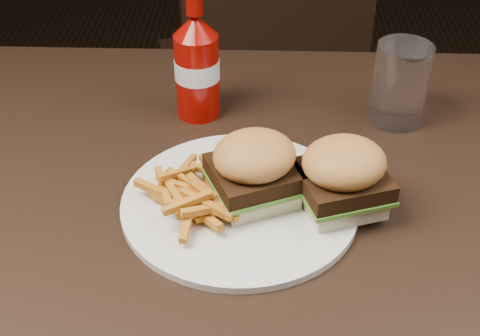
{
  "coord_description": "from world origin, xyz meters",
  "views": [
    {
      "loc": [
        0.04,
        -0.62,
        1.26
      ],
      "look_at": [
        0.01,
        -0.0,
        0.8
      ],
      "focal_mm": 50.0,
      "sensor_mm": 36.0,
      "label": 1
    }
  ],
  "objects_px": {
    "chair_far": "(255,75)",
    "tumbler": "(400,85)",
    "dining_table": "(229,214)",
    "plate": "(240,203)",
    "ketchup_bottle": "(197,76)"
  },
  "relations": [
    {
      "from": "dining_table",
      "to": "chair_far",
      "type": "xyz_separation_m",
      "value": [
        0.02,
        0.9,
        -0.3
      ]
    },
    {
      "from": "dining_table",
      "to": "ketchup_bottle",
      "type": "bearing_deg",
      "value": 104.82
    },
    {
      "from": "plate",
      "to": "tumbler",
      "type": "xyz_separation_m",
      "value": [
        0.21,
        0.2,
        0.05
      ]
    },
    {
      "from": "ketchup_bottle",
      "to": "tumbler",
      "type": "distance_m",
      "value": 0.28
    },
    {
      "from": "chair_far",
      "to": "tumbler",
      "type": "bearing_deg",
      "value": 91.39
    },
    {
      "from": "ketchup_bottle",
      "to": "tumbler",
      "type": "height_order",
      "value": "ketchup_bottle"
    },
    {
      "from": "plate",
      "to": "tumbler",
      "type": "distance_m",
      "value": 0.3
    },
    {
      "from": "dining_table",
      "to": "tumbler",
      "type": "height_order",
      "value": "tumbler"
    },
    {
      "from": "dining_table",
      "to": "tumbler",
      "type": "xyz_separation_m",
      "value": [
        0.23,
        0.19,
        0.08
      ]
    },
    {
      "from": "plate",
      "to": "ketchup_bottle",
      "type": "xyz_separation_m",
      "value": [
        -0.07,
        0.21,
        0.06
      ]
    },
    {
      "from": "dining_table",
      "to": "plate",
      "type": "height_order",
      "value": "plate"
    },
    {
      "from": "dining_table",
      "to": "plate",
      "type": "distance_m",
      "value": 0.03
    },
    {
      "from": "dining_table",
      "to": "ketchup_bottle",
      "type": "distance_m",
      "value": 0.22
    },
    {
      "from": "ketchup_bottle",
      "to": "dining_table",
      "type": "bearing_deg",
      "value": -75.18
    },
    {
      "from": "chair_far",
      "to": "tumbler",
      "type": "height_order",
      "value": "tumbler"
    }
  ]
}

